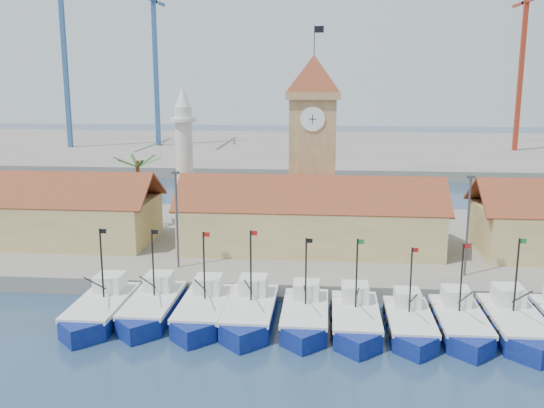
# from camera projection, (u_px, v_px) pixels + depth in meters

# --- Properties ---
(ground) EXTENTS (400.00, 400.00, 0.00)m
(ground) POSITION_uv_depth(u_px,v_px,m) (302.00, 342.00, 43.89)
(ground) COLOR navy
(ground) RESTS_ON ground
(quay) EXTENTS (140.00, 32.00, 1.50)m
(quay) POSITION_uv_depth(u_px,v_px,m) (311.00, 243.00, 67.12)
(quay) COLOR gray
(quay) RESTS_ON ground
(terminal) EXTENTS (240.00, 80.00, 2.00)m
(terminal) POSITION_uv_depth(u_px,v_px,m) (321.00, 150.00, 150.87)
(terminal) COLOR gray
(terminal) RESTS_ON ground
(boat_0) EXTENTS (3.71, 10.17, 7.69)m
(boat_0) POSITION_uv_depth(u_px,v_px,m) (100.00, 311.00, 47.58)
(boat_0) COLOR navy
(boat_0) RESTS_ON ground
(boat_1) EXTENTS (3.61, 9.88, 7.48)m
(boat_1) POSITION_uv_depth(u_px,v_px,m) (152.00, 309.00, 48.10)
(boat_1) COLOR navy
(boat_1) RESTS_ON ground
(boat_2) EXTENTS (3.60, 9.86, 7.46)m
(boat_2) POSITION_uv_depth(u_px,v_px,m) (203.00, 312.00, 47.42)
(boat_2) COLOR navy
(boat_2) RESTS_ON ground
(boat_3) EXTENTS (3.72, 10.19, 7.71)m
(boat_3) POSITION_uv_depth(u_px,v_px,m) (250.00, 314.00, 46.95)
(boat_3) COLOR navy
(boat_3) RESTS_ON ground
(boat_4) EXTENTS (3.49, 9.56, 7.23)m
(boat_4) POSITION_uv_depth(u_px,v_px,m) (305.00, 318.00, 46.41)
(boat_4) COLOR navy
(boat_4) RESTS_ON ground
(boat_5) EXTENTS (3.56, 9.74, 7.37)m
(boat_5) POSITION_uv_depth(u_px,v_px,m) (356.00, 321.00, 45.69)
(boat_5) COLOR navy
(boat_5) RESTS_ON ground
(boat_6) EXTENTS (3.32, 9.09, 6.88)m
(boat_6) POSITION_uv_depth(u_px,v_px,m) (410.00, 325.00, 45.09)
(boat_6) COLOR navy
(boat_6) RESTS_ON ground
(boat_7) EXTENTS (3.47, 9.51, 7.20)m
(boat_7) POSITION_uv_depth(u_px,v_px,m) (461.00, 325.00, 45.05)
(boat_7) COLOR navy
(boat_7) RESTS_ON ground
(boat_8) EXTENTS (3.71, 10.17, 7.69)m
(boat_8) POSITION_uv_depth(u_px,v_px,m) (516.00, 326.00, 44.73)
(boat_8) COLOR navy
(boat_8) RESTS_ON ground
(hall_left) EXTENTS (31.20, 10.13, 7.61)m
(hall_left) POSITION_uv_depth(u_px,v_px,m) (14.00, 217.00, 65.41)
(hall_left) COLOR #D5B775
(hall_left) RESTS_ON quay
(hall_center) EXTENTS (27.04, 10.13, 7.61)m
(hall_center) POSITION_uv_depth(u_px,v_px,m) (310.00, 224.00, 62.56)
(hall_center) COLOR #D5B775
(hall_center) RESTS_ON quay
(clock_tower) EXTENTS (5.80, 5.80, 22.70)m
(clock_tower) POSITION_uv_depth(u_px,v_px,m) (313.00, 141.00, 66.76)
(clock_tower) COLOR tan
(clock_tower) RESTS_ON quay
(minaret) EXTENTS (3.00, 3.00, 16.30)m
(minaret) POSITION_uv_depth(u_px,v_px,m) (184.00, 157.00, 70.51)
(minaret) COLOR silver
(minaret) RESTS_ON quay
(palm_tree) EXTENTS (5.60, 5.03, 8.39)m
(palm_tree) POSITION_uv_depth(u_px,v_px,m) (139.00, 189.00, 69.72)
(palm_tree) COLOR brown
(palm_tree) RESTS_ON quay
(lamp_posts) EXTENTS (80.70, 0.25, 9.03)m
(lamp_posts) POSITION_uv_depth(u_px,v_px,m) (314.00, 218.00, 54.20)
(lamp_posts) COLOR #3F3F44
(lamp_posts) RESTS_ON quay
(crane_blue_far) EXTENTS (1.00, 32.67, 48.05)m
(crane_blue_far) POSITION_uv_depth(u_px,v_px,m) (61.00, 34.00, 141.61)
(crane_blue_far) COLOR #2E588F
(crane_blue_far) RESTS_ON terminal
(crane_blue_near) EXTENTS (1.00, 30.40, 42.79)m
(crane_blue_near) POSITION_uv_depth(u_px,v_px,m) (154.00, 48.00, 146.45)
(crane_blue_near) COLOR #2E588F
(crane_blue_near) RESTS_ON terminal
(crane_red_right) EXTENTS (1.00, 33.35, 41.31)m
(crane_red_right) POSITION_uv_depth(u_px,v_px,m) (525.00, 49.00, 135.53)
(crane_red_right) COLOR #9F2D18
(crane_red_right) RESTS_ON terminal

